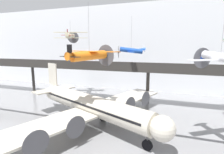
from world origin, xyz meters
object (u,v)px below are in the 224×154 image
object	(u,v)px
airliner_silver_main	(90,105)
suspended_plane_blue_trainer	(131,51)
suspended_plane_white_twin	(220,58)
suspended_plane_cream_biplane	(71,36)
suspended_plane_orange_highwing	(89,55)

from	to	relation	value
airliner_silver_main	suspended_plane_blue_trainer	bearing A→B (deg)	97.32
suspended_plane_white_twin	suspended_plane_blue_trainer	size ratio (longest dim) A/B	1.05
suspended_plane_white_twin	suspended_plane_cream_biplane	distance (m)	31.63
suspended_plane_white_twin	suspended_plane_cream_biplane	bearing A→B (deg)	29.62
suspended_plane_cream_biplane	suspended_plane_blue_trainer	xyz separation A→B (m)	(14.85, -1.24, -3.31)
airliner_silver_main	suspended_plane_cream_biplane	size ratio (longest dim) A/B	3.84
suspended_plane_white_twin	airliner_silver_main	bearing A→B (deg)	53.69
suspended_plane_orange_highwing	suspended_plane_blue_trainer	size ratio (longest dim) A/B	1.13
suspended_plane_blue_trainer	airliner_silver_main	bearing A→B (deg)	53.32
suspended_plane_orange_highwing	airliner_silver_main	bearing A→B (deg)	53.54
airliner_silver_main	suspended_plane_orange_highwing	xyz separation A→B (m)	(0.36, -0.56, 7.57)
airliner_silver_main	suspended_plane_white_twin	world-z (taller)	suspended_plane_white_twin
suspended_plane_white_twin	suspended_plane_blue_trainer	bearing A→B (deg)	11.59
suspended_plane_orange_highwing	suspended_plane_cream_biplane	bearing A→B (deg)	60.39
airliner_silver_main	suspended_plane_blue_trainer	xyz separation A→B (m)	(3.59, 12.26, 8.02)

